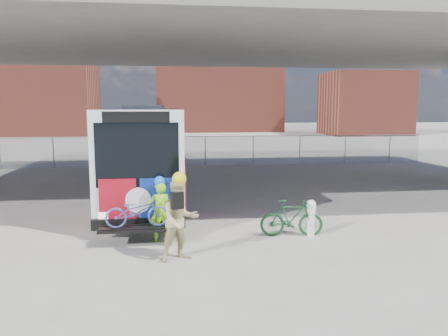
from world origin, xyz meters
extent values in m
plane|color=#9E9991|center=(0.00, 0.00, 0.00)|extent=(160.00, 160.00, 0.00)
cube|color=silver|center=(-2.00, 3.22, 1.95)|extent=(2.55, 12.00, 3.20)
cube|color=black|center=(-2.00, 3.72, 2.59)|extent=(2.61, 11.00, 1.28)
cube|color=black|center=(-2.00, -2.73, 2.33)|extent=(2.24, 0.12, 1.76)
cube|color=black|center=(-2.00, -2.73, 3.36)|extent=(1.78, 0.12, 0.30)
cube|color=black|center=(-2.00, -2.83, 0.45)|extent=(2.55, 0.20, 0.30)
cube|color=maroon|center=(-2.55, -2.80, 1.10)|extent=(1.00, 0.08, 1.20)
cube|color=navy|center=(-1.45, -2.80, 1.10)|extent=(1.00, 0.08, 1.20)
cylinder|color=silver|center=(-2.00, -2.82, 1.10)|extent=(0.70, 0.06, 0.70)
cube|color=gray|center=(-2.00, 3.22, 3.62)|extent=(1.28, 7.20, 0.14)
cube|color=black|center=(-2.00, -3.33, 0.45)|extent=(2.00, 0.70, 0.06)
cylinder|color=black|center=(-3.15, -1.18, 0.50)|extent=(0.30, 1.00, 1.00)
cylinder|color=black|center=(-0.85, -1.18, 0.50)|extent=(0.30, 1.00, 1.00)
cylinder|color=black|center=(-3.15, 7.42, 0.50)|extent=(0.30, 1.00, 1.00)
cylinder|color=black|center=(-0.85, 7.42, 0.50)|extent=(0.30, 1.00, 1.00)
cube|color=maroon|center=(-3.30, -0.58, 1.30)|extent=(0.06, 2.60, 1.70)
cube|color=navy|center=(-3.30, 1.02, 1.30)|extent=(0.06, 1.40, 1.70)
cube|color=maroon|center=(-0.70, -0.58, 1.30)|extent=(0.06, 2.60, 1.70)
cube|color=navy|center=(-0.70, 1.02, 1.30)|extent=(0.06, 1.40, 1.70)
imported|color=#455899|center=(-2.00, -3.33, 0.91)|extent=(1.69, 0.71, 0.87)
cube|color=#605E59|center=(0.00, 4.00, 6.75)|extent=(40.00, 16.00, 1.50)
cube|color=#605E59|center=(0.00, 4.00, 7.55)|extent=(40.00, 0.60, 0.80)
cylinder|color=gray|center=(-8.00, 12.00, 0.90)|extent=(0.06, 0.06, 1.80)
cylinder|color=gray|center=(-4.00, 12.00, 0.90)|extent=(0.06, 0.06, 1.80)
cylinder|color=gray|center=(0.00, 12.00, 0.90)|extent=(0.06, 0.06, 1.80)
cylinder|color=gray|center=(4.00, 12.00, 0.90)|extent=(0.06, 0.06, 1.80)
cylinder|color=gray|center=(8.00, 12.00, 0.90)|extent=(0.06, 0.06, 1.80)
cylinder|color=gray|center=(12.00, 12.00, 0.90)|extent=(0.06, 0.06, 1.80)
plane|color=gray|center=(0.00, 12.00, 0.90)|extent=(30.00, 0.00, 30.00)
cube|color=gray|center=(0.00, 12.00, 1.82)|extent=(30.00, 0.05, 0.04)
cube|color=brown|center=(-18.00, 45.00, 5.00)|extent=(14.00, 10.00, 10.00)
cube|color=brown|center=(6.00, 52.00, 6.00)|extent=(18.00, 12.00, 12.00)
cube|color=brown|center=(24.00, 40.00, 4.00)|extent=(10.00, 8.00, 8.00)
cylinder|color=brown|center=(14.00, 55.00, 12.50)|extent=(2.20, 2.20, 25.00)
cylinder|color=silver|center=(2.80, -3.08, 0.45)|extent=(0.27, 0.27, 0.91)
sphere|color=silver|center=(2.80, -3.08, 0.91)|extent=(0.27, 0.27, 0.27)
imported|color=#89D716|center=(-1.41, -3.08, 0.82)|extent=(0.66, 0.50, 1.64)
sphere|color=blue|center=(-1.41, -3.08, 1.66)|extent=(0.28, 0.28, 0.28)
imported|color=tan|center=(-0.91, -4.62, 0.97)|extent=(1.15, 1.04, 1.95)
sphere|color=yellow|center=(-0.91, -4.62, 1.97)|extent=(0.34, 0.34, 0.34)
cube|color=black|center=(-0.97, -4.80, 1.50)|extent=(0.32, 0.25, 0.40)
imported|color=#144122|center=(2.24, -3.08, 0.53)|extent=(1.81, 0.75, 1.06)
camera|label=1|loc=(-1.09, -14.69, 3.64)|focal=35.00mm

